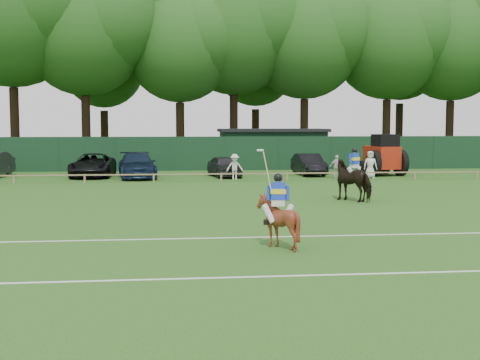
{
  "coord_description": "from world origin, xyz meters",
  "views": [
    {
      "loc": [
        -2.01,
        -20.04,
        3.44
      ],
      "look_at": [
        0.5,
        3.0,
        1.4
      ],
      "focal_mm": 48.0,
      "sensor_mm": 36.0,
      "label": 1
    }
  ],
  "objects": [
    {
      "name": "ground",
      "position": [
        0.0,
        0.0,
        0.0
      ],
      "size": [
        160.0,
        160.0,
        0.0
      ],
      "primitive_type": "plane",
      "color": "#1E4C14",
      "rests_on": "ground"
    },
    {
      "name": "horse_dark",
      "position": [
        6.16,
        7.78,
        0.93
      ],
      "size": [
        2.12,
        2.35,
        1.85
      ],
      "primitive_type": "imported",
      "rotation": [
        0.0,
        0.0,
        3.79
      ],
      "color": "black",
      "rests_on": "ground"
    },
    {
      "name": "horse_chestnut",
      "position": [
        0.94,
        -2.67,
        0.74
      ],
      "size": [
        1.38,
        1.51,
        1.48
      ],
      "primitive_type": "imported",
      "rotation": [
        0.0,
        0.0,
        2.99
      ],
      "color": "maroon",
      "rests_on": "ground"
    },
    {
      "name": "suv_black",
      "position": [
        -7.0,
        22.1,
        0.75
      ],
      "size": [
        2.68,
        5.51,
        1.51
      ],
      "primitive_type": "imported",
      "rotation": [
        0.0,
        0.0,
        -0.03
      ],
      "color": "black",
      "rests_on": "ground"
    },
    {
      "name": "sedan_navy",
      "position": [
        -4.13,
        21.17,
        0.8
      ],
      "size": [
        2.85,
        5.71,
        1.59
      ],
      "primitive_type": "imported",
      "rotation": [
        0.0,
        0.0,
        0.12
      ],
      "color": "#112038",
      "rests_on": "ground"
    },
    {
      "name": "hatch_grey",
      "position": [
        1.46,
        21.27,
        0.69
      ],
      "size": [
        2.28,
        4.24,
        1.37
      ],
      "primitive_type": "imported",
      "rotation": [
        0.0,
        0.0,
        0.17
      ],
      "color": "#2A2A2C",
      "rests_on": "ground"
    },
    {
      "name": "estate_black",
      "position": [
        7.22,
        22.07,
        0.71
      ],
      "size": [
        1.72,
        4.39,
        1.42
      ],
      "primitive_type": "imported",
      "rotation": [
        0.0,
        0.0,
        0.05
      ],
      "color": "black",
      "rests_on": "ground"
    },
    {
      "name": "spectator_left",
      "position": [
        1.93,
        19.13,
        0.79
      ],
      "size": [
        1.03,
        0.61,
        1.58
      ],
      "primitive_type": "imported",
      "rotation": [
        0.0,
        0.0,
        0.02
      ],
      "color": "silver",
      "rests_on": "ground"
    },
    {
      "name": "spectator_mid",
      "position": [
        8.37,
        19.24,
        0.74
      ],
      "size": [
        0.88,
        0.39,
        1.48
      ],
      "primitive_type": "imported",
      "rotation": [
        0.0,
        0.0,
        0.04
      ],
      "color": "silver",
      "rests_on": "ground"
    },
    {
      "name": "spectator_right",
      "position": [
        10.55,
        19.18,
        0.86
      ],
      "size": [
        0.89,
        0.63,
        1.72
      ],
      "primitive_type": "imported",
      "rotation": [
        0.0,
        0.0,
        -0.1
      ],
      "color": "silver",
      "rests_on": "ground"
    },
    {
      "name": "rider_dark",
      "position": [
        6.17,
        7.77,
        1.72
      ],
      "size": [
        0.83,
        0.68,
        1.41
      ],
      "rotation": [
        0.0,
        0.0,
        3.79
      ],
      "color": "silver",
      "rests_on": "ground"
    },
    {
      "name": "rider_chestnut",
      "position": [
        0.94,
        -2.68,
        1.44
      ],
      "size": [
        0.93,
        0.65,
        2.05
      ],
      "rotation": [
        0.0,
        0.0,
        2.99
      ],
      "color": "silver",
      "rests_on": "ground"
    },
    {
      "name": "pitch_lines",
      "position": [
        0.0,
        -3.5,
        0.01
      ],
      "size": [
        60.0,
        5.1,
        0.01
      ],
      "color": "silver",
      "rests_on": "ground"
    },
    {
      "name": "pitch_rail",
      "position": [
        0.0,
        18.0,
        0.45
      ],
      "size": [
        62.1,
        0.1,
        0.5
      ],
      "color": "#997F5B",
      "rests_on": "ground"
    },
    {
      "name": "perimeter_fence",
      "position": [
        0.0,
        27.0,
        1.25
      ],
      "size": [
        92.08,
        0.08,
        2.5
      ],
      "color": "#14351E",
      "rests_on": "ground"
    },
    {
      "name": "utility_shed",
      "position": [
        6.0,
        30.0,
        1.54
      ],
      "size": [
        8.4,
        4.4,
        3.04
      ],
      "color": "#14331E",
      "rests_on": "ground"
    },
    {
      "name": "tree_row",
      "position": [
        2.0,
        35.0,
        0.0
      ],
      "size": [
        96.0,
        12.0,
        21.0
      ],
      "primitive_type": null,
      "color": "#26561C",
      "rests_on": "ground"
    },
    {
      "name": "tractor",
      "position": [
        12.09,
        21.32,
        1.3
      ],
      "size": [
        2.6,
        3.53,
        2.74
      ],
      "rotation": [
        0.0,
        0.0,
        0.14
      ],
      "color": "#AC230F",
      "rests_on": "ground"
    }
  ]
}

